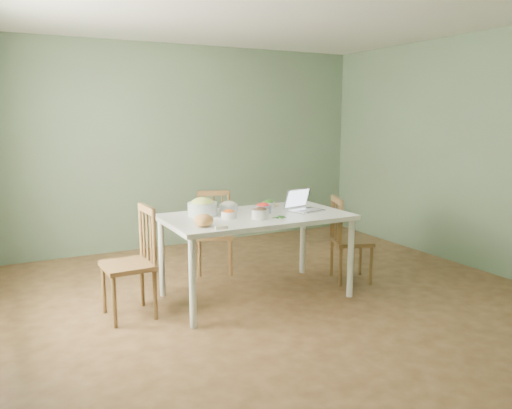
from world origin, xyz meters
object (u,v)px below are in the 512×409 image
bread_boule (204,220)px  chair_left (128,263)px  dining_table (256,256)px  bowl_squash (203,207)px  chair_right (352,239)px  chair_far (215,233)px  laptop (307,201)px

bread_boule → chair_left: bearing=150.6°
dining_table → bowl_squash: bowl_squash is taller
dining_table → bowl_squash: bearing=154.3°
chair_right → bread_boule: bread_boule is taller
bread_boule → chair_right: bearing=7.4°
dining_table → chair_left: (-1.24, 0.06, 0.08)m
chair_far → chair_left: (-1.18, -0.85, 0.03)m
chair_far → chair_right: (1.20, -0.95, -0.00)m
chair_far → bread_boule: bearing=-95.2°
dining_table → chair_right: (1.14, -0.04, 0.05)m
dining_table → chair_far: (-0.06, 0.91, 0.05)m
chair_left → bowl_squash: bowl_squash is taller
laptop → bowl_squash: bearing=151.4°
bowl_squash → bread_boule: bearing=-110.3°
dining_table → bowl_squash: size_ratio=6.17×
laptop → chair_right: bearing=-9.3°
chair_left → laptop: (1.77, -0.13, 0.44)m
laptop → bread_boule: bearing=177.1°
chair_far → bowl_squash: 0.92m
chair_left → bowl_squash: 0.89m
chair_far → bread_boule: (-0.59, -1.18, 0.42)m
chair_far → chair_right: size_ratio=1.00×
chair_far → bowl_squash: size_ratio=3.22×
dining_table → chair_left: bearing=177.0°
chair_far → laptop: 1.24m
dining_table → laptop: 0.75m
bowl_squash → laptop: (1.00, -0.29, 0.02)m
chair_far → bowl_squash: bearing=-99.2°
chair_left → chair_right: 2.38m
chair_left → chair_right: bearing=85.0°
chair_far → bread_boule: size_ratio=5.40×
bread_boule → laptop: (1.18, 0.20, 0.05)m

